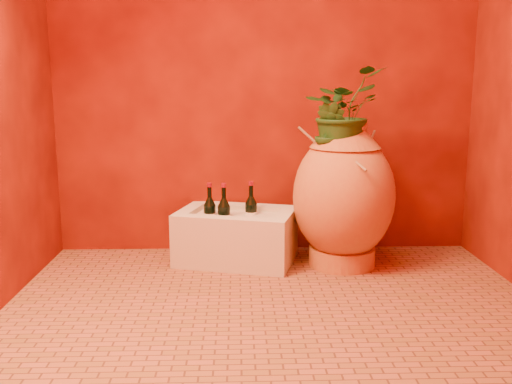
{
  "coord_description": "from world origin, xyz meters",
  "views": [
    {
      "loc": [
        -0.16,
        -2.43,
        1.03
      ],
      "look_at": [
        -0.07,
        0.35,
        0.48
      ],
      "focal_mm": 40.0,
      "sensor_mm": 36.0,
      "label": 1
    }
  ],
  "objects_px": {
    "stone_basin": "(236,237)",
    "wall_tap": "(345,135)",
    "wine_bottle_a": "(210,215)",
    "wine_bottle_b": "(224,217)",
    "wine_bottle_c": "(251,214)",
    "amphora": "(344,196)"
  },
  "relations": [
    {
      "from": "stone_basin",
      "to": "wine_bottle_a",
      "type": "distance_m",
      "value": 0.2
    },
    {
      "from": "wine_bottle_a",
      "to": "wine_bottle_b",
      "type": "height_order",
      "value": "wine_bottle_b"
    },
    {
      "from": "amphora",
      "to": "wall_tap",
      "type": "bearing_deg",
      "value": 79.79
    },
    {
      "from": "wine_bottle_c",
      "to": "wall_tap",
      "type": "distance_m",
      "value": 0.73
    },
    {
      "from": "wine_bottle_c",
      "to": "wall_tap",
      "type": "xyz_separation_m",
      "value": [
        0.56,
        0.14,
        0.44
      ]
    },
    {
      "from": "amphora",
      "to": "stone_basin",
      "type": "height_order",
      "value": "amphora"
    },
    {
      "from": "stone_basin",
      "to": "wall_tap",
      "type": "xyz_separation_m",
      "value": [
        0.64,
        0.17,
        0.57
      ]
    },
    {
      "from": "stone_basin",
      "to": "wall_tap",
      "type": "height_order",
      "value": "wall_tap"
    },
    {
      "from": "wine_bottle_a",
      "to": "wine_bottle_c",
      "type": "distance_m",
      "value": 0.24
    },
    {
      "from": "stone_basin",
      "to": "wine_bottle_b",
      "type": "relative_size",
      "value": 2.46
    },
    {
      "from": "wine_bottle_b",
      "to": "stone_basin",
      "type": "bearing_deg",
      "value": 28.31
    },
    {
      "from": "wine_bottle_c",
      "to": "amphora",
      "type": "bearing_deg",
      "value": -13.84
    },
    {
      "from": "amphora",
      "to": "wine_bottle_b",
      "type": "height_order",
      "value": "amphora"
    },
    {
      "from": "amphora",
      "to": "wine_bottle_a",
      "type": "bearing_deg",
      "value": 171.95
    },
    {
      "from": "amphora",
      "to": "wine_bottle_a",
      "type": "height_order",
      "value": "amphora"
    },
    {
      "from": "amphora",
      "to": "wine_bottle_c",
      "type": "bearing_deg",
      "value": 166.16
    },
    {
      "from": "stone_basin",
      "to": "wine_bottle_a",
      "type": "bearing_deg",
      "value": 175.01
    },
    {
      "from": "wine_bottle_a",
      "to": "wine_bottle_b",
      "type": "xyz_separation_m",
      "value": [
        0.08,
        -0.05,
        0.0
      ]
    },
    {
      "from": "wine_bottle_a",
      "to": "wall_tap",
      "type": "xyz_separation_m",
      "value": [
        0.8,
        0.16,
        0.44
      ]
    },
    {
      "from": "amphora",
      "to": "wine_bottle_b",
      "type": "bearing_deg",
      "value": 175.24
    },
    {
      "from": "wine_bottle_c",
      "to": "wine_bottle_b",
      "type": "bearing_deg",
      "value": -155.53
    },
    {
      "from": "wine_bottle_b",
      "to": "wall_tap",
      "type": "xyz_separation_m",
      "value": [
        0.71,
        0.21,
        0.44
      ]
    }
  ]
}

